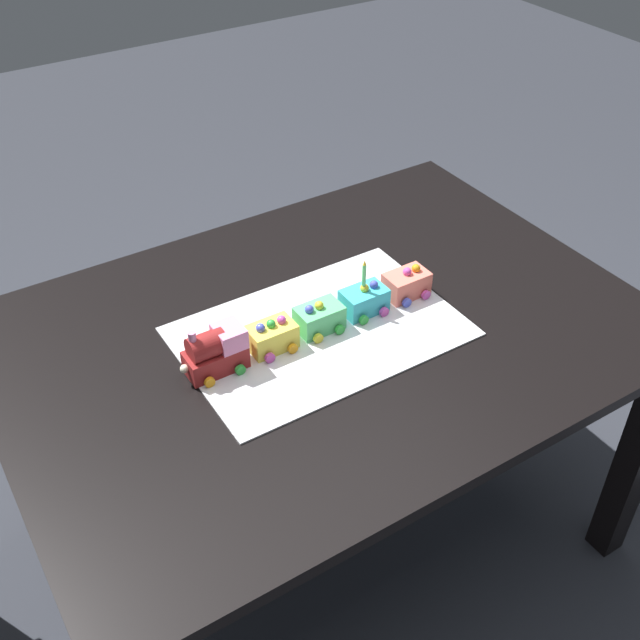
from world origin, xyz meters
TOP-DOWN VIEW (x-y plane):
  - ground_plane at (0.00, 0.00)m, footprint 8.00×8.00m
  - dining_table at (0.00, 0.00)m, footprint 1.40×1.00m
  - cake_board at (-0.01, -0.01)m, footprint 0.60×0.40m
  - cake_locomotive at (-0.26, -0.00)m, footprint 0.14×0.08m
  - cake_car_caboose_lemon at (-0.13, -0.00)m, footprint 0.10×0.08m
  - cake_car_tanker_mint_green at (-0.01, -0.00)m, footprint 0.10×0.08m
  - cake_car_flatbed_turquoise at (0.11, -0.00)m, footprint 0.10×0.08m
  - cake_car_gondola_coral at (0.23, -0.00)m, footprint 0.10×0.08m
  - birthday_candle at (0.10, -0.00)m, footprint 0.01×0.01m

SIDE VIEW (x-z plane):
  - ground_plane at x=0.00m, z-range 0.00..0.00m
  - dining_table at x=0.00m, z-range 0.26..1.00m
  - cake_board at x=-0.01m, z-range 0.74..0.74m
  - cake_car_tanker_mint_green at x=-0.01m, z-range 0.74..0.81m
  - cake_car_flatbed_turquoise at x=0.11m, z-range 0.74..0.81m
  - cake_car_gondola_coral at x=0.23m, z-range 0.74..0.81m
  - cake_car_caboose_lemon at x=-0.13m, z-range 0.74..0.81m
  - cake_locomotive at x=-0.26m, z-range 0.73..0.85m
  - birthday_candle at x=0.10m, z-range 0.81..0.88m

